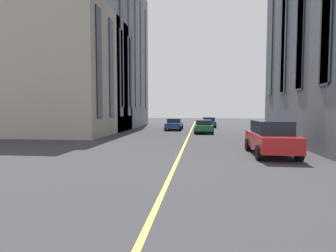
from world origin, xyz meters
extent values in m
cube|color=#D8C64C|center=(20.00, 0.00, 0.00)|extent=(80.00, 0.16, 0.01)
cube|color=#B21E1E|center=(19.57, -4.90, 0.78)|extent=(4.70, 1.95, 0.80)
cube|color=#19232D|center=(19.57, -4.90, 1.53)|extent=(2.59, 1.72, 0.70)
cylinder|color=black|center=(21.12, -3.96, 0.38)|extent=(0.76, 0.27, 0.76)
cylinder|color=black|center=(21.12, -5.84, 0.38)|extent=(0.76, 0.27, 0.76)
cylinder|color=black|center=(18.02, -3.96, 0.38)|extent=(0.76, 0.27, 0.76)
cylinder|color=black|center=(18.02, -5.84, 0.38)|extent=(0.76, 0.27, 0.76)
cube|color=navy|center=(36.97, 2.08, 0.59)|extent=(4.40, 1.80, 0.55)
cube|color=#19232D|center=(37.19, 2.08, 1.12)|extent=(1.85, 1.58, 0.50)
cylinder|color=black|center=(35.51, 1.21, 0.32)|extent=(0.64, 0.22, 0.64)
cylinder|color=black|center=(35.51, 2.94, 0.32)|extent=(0.64, 0.22, 0.64)
cylinder|color=black|center=(38.42, 1.21, 0.32)|extent=(0.64, 0.22, 0.64)
cylinder|color=black|center=(38.42, 2.94, 0.32)|extent=(0.64, 0.22, 0.64)
cube|color=navy|center=(42.60, -2.25, 0.59)|extent=(4.40, 1.80, 0.55)
cube|color=#19232D|center=(42.38, -2.25, 1.12)|extent=(1.85, 1.58, 0.50)
cylinder|color=black|center=(44.05, -1.38, 0.32)|extent=(0.64, 0.22, 0.64)
cylinder|color=black|center=(44.05, -3.11, 0.32)|extent=(0.64, 0.22, 0.64)
cylinder|color=black|center=(41.15, -1.38, 0.32)|extent=(0.64, 0.22, 0.64)
cylinder|color=black|center=(41.15, -3.11, 0.32)|extent=(0.64, 0.22, 0.64)
cube|color=#1E6038|center=(33.18, -1.44, 0.59)|extent=(4.40, 1.80, 0.55)
cube|color=#19232D|center=(32.96, -1.44, 1.12)|extent=(1.85, 1.58, 0.50)
cylinder|color=black|center=(34.63, -0.58, 0.32)|extent=(0.64, 0.22, 0.64)
cylinder|color=black|center=(34.63, -2.31, 0.32)|extent=(0.64, 0.22, 0.64)
cylinder|color=black|center=(31.73, -0.58, 0.32)|extent=(0.64, 0.22, 0.64)
cylinder|color=black|center=(31.73, -2.31, 0.32)|extent=(0.64, 0.22, 0.64)
cube|color=#A89E8E|center=(31.43, 12.62, 6.13)|extent=(12.73, 10.23, 12.26)
cube|color=#19232D|center=(26.66, 7.45, 6.38)|extent=(1.10, 0.10, 9.32)
cube|color=#19232D|center=(29.84, 7.45, 6.38)|extent=(1.10, 0.10, 9.32)
cube|color=#19232D|center=(33.02, 7.45, 6.38)|extent=(1.10, 0.10, 9.32)
cube|color=#19232D|center=(36.20, 7.45, 6.38)|extent=(1.10, 0.10, 9.32)
cube|color=slate|center=(39.95, 11.81, 9.82)|extent=(16.43, 8.61, 19.64)
cube|color=#19232D|center=(33.37, 7.45, 10.21)|extent=(1.10, 0.10, 14.93)
cube|color=#19232D|center=(36.66, 7.45, 10.21)|extent=(1.10, 0.10, 14.93)
cube|color=#19232D|center=(39.95, 7.45, 10.21)|extent=(1.10, 0.10, 14.93)
cube|color=#19232D|center=(43.23, 7.45, 10.21)|extent=(1.10, 0.10, 14.93)
cube|color=#19232D|center=(46.52, 7.45, 10.21)|extent=(1.10, 0.10, 14.93)
camera|label=1|loc=(4.52, -1.11, 2.50)|focal=28.80mm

